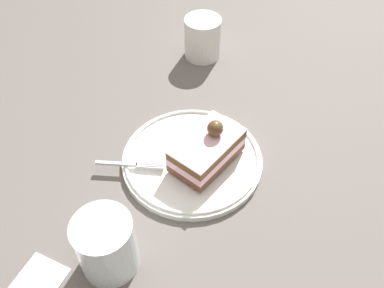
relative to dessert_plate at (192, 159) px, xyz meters
The scene contains 6 objects.
ground_plane 0.03m from the dessert_plate, 154.39° to the right, with size 2.40×2.40×0.00m, color #5D5652.
dessert_plate is the anchor object (origin of this frame).
cake_slice 0.04m from the dessert_plate, 165.01° to the left, with size 0.13×0.14×0.07m.
fork 0.10m from the dessert_plate, 11.63° to the left, with size 0.11×0.02×0.00m.
drink_glass_near 0.31m from the dessert_plate, 95.15° to the right, with size 0.08×0.08×0.09m.
drink_glass_far 0.22m from the dessert_plate, 57.69° to the left, with size 0.08×0.08×0.10m.
Camera 1 is at (0.03, 0.47, 0.55)m, focal length 38.89 mm.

